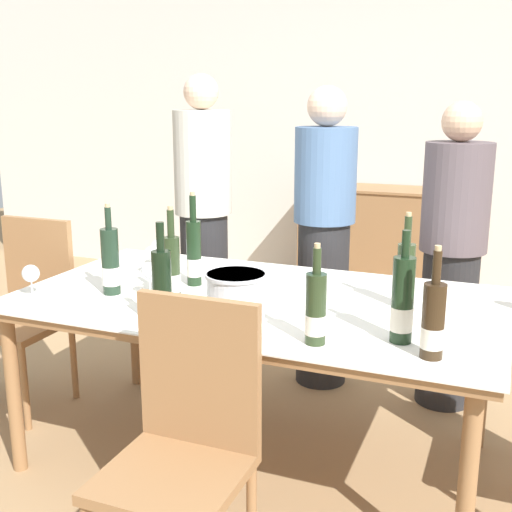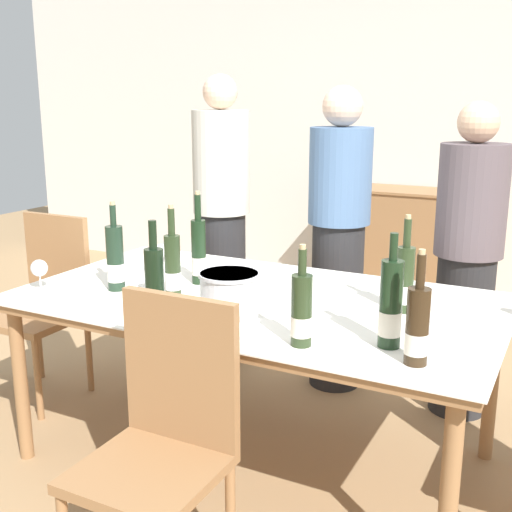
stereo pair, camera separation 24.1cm
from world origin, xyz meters
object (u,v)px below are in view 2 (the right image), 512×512
Objects in this scene: wine_bottle_1 at (405,280)px; wine_glass_2 at (39,269)px; wine_bottle_0 at (391,307)px; wine_glass_3 at (170,246)px; wine_bottle_2 at (199,252)px; wine_bottle_4 at (115,260)px; wine_bottle_6 at (417,327)px; person_guest_right at (467,264)px; dining_table at (256,310)px; chair_near_front at (164,430)px; person_guest_left at (338,242)px; wine_bottle_7 at (173,267)px; wine_glass_1 at (152,270)px; wine_bottle_5 at (302,312)px; sideboard_cabinet at (402,246)px; wine_glass_4 at (233,314)px; ice_bucket at (229,294)px; chair_left_end at (46,296)px; wine_glass_0 at (161,253)px; wine_bottle_3 at (155,288)px; person_host at (222,222)px.

wine_glass_2 is at bearing -163.75° from wine_bottle_1.
wine_bottle_0 is 1.42m from wine_glass_3.
wine_bottle_2 reaches higher than wine_bottle_4.
person_guest_right reaches higher than wine_bottle_6.
wine_glass_2 is at bearing 178.07° from wine_bottle_6.
chair_near_front is (0.08, -0.79, -0.15)m from dining_table.
person_guest_left reaches higher than wine_glass_2.
dining_table is at bearing 153.21° from wine_bottle_6.
wine_glass_1 is (-0.12, 0.01, -0.03)m from wine_bottle_7.
wine_glass_1 is at bearing 162.06° from wine_bottle_5.
wine_glass_2 is at bearing -106.41° from sideboard_cabinet.
wine_bottle_5 is 2.58× the size of wine_glass_4.
wine_bottle_2 is 3.12× the size of wine_glass_2.
ice_bucket is 0.59× the size of wine_bottle_4.
person_guest_left reaches higher than chair_near_front.
wine_bottle_4 is 1.00m from wine_bottle_5.
wine_glass_4 is at bearing -85.23° from person_guest_left.
person_guest_right is at bearing -1.02° from person_guest_left.
person_guest_left is (-0.61, 1.17, -0.07)m from wine_bottle_0.
person_guest_left is 1.05× the size of person_guest_right.
wine_bottle_5 reaches higher than wine_glass_1.
wine_glass_3 reaches higher than wine_glass_2.
dining_table is 14.97× the size of wine_glass_2.
wine_bottle_1 is at bearing 13.67° from wine_glass_1.
chair_left_end reaches higher than ice_bucket.
wine_bottle_1 is at bearing 16.25° from wine_glass_2.
wine_bottle_4 is (-0.60, -0.18, 0.19)m from dining_table.
wine_bottle_6 is at bearing 30.33° from chair_near_front.
ice_bucket is 1.71× the size of wine_glass_4.
wine_glass_3 is at bearing 170.97° from wine_bottle_1.
wine_glass_1 is at bearing -113.72° from wine_bottle_2.
wine_glass_2 is at bearing -144.21° from wine_bottle_2.
wine_bottle_0 is 0.84m from chair_near_front.
wine_glass_2 is at bearing -121.64° from wine_glass_0.
chair_near_front is (0.41, -0.86, -0.35)m from wine_bottle_2.
wine_bottle_6 is at bearing -13.02° from chair_left_end.
ice_bucket reaches higher than dining_table.
wine_bottle_5 is (0.35, -0.12, 0.02)m from ice_bucket.
wine_glass_1 is at bearing -166.33° from wine_bottle_1.
wine_glass_2 is at bearing 176.57° from wine_bottle_5.
sideboard_cabinet is 2.70× the size of wine_bottle_2.
sideboard_cabinet is at bearing 75.16° from wine_glass_3.
wine_bottle_4 is at bearing -169.07° from wine_glass_1.
wine_bottle_7 is 0.25× the size of person_guest_right.
wine_glass_1 is at bearing 150.80° from wine_glass_4.
wine_bottle_7 is 0.43m from wine_glass_0.
wine_bottle_3 is 0.72m from wine_glass_2.
wine_bottle_2 is 1.02m from chair_near_front.
wine_bottle_7 is at bearing -69.99° from person_host.
person_guest_right is (0.68, 1.16, -0.07)m from ice_bucket.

